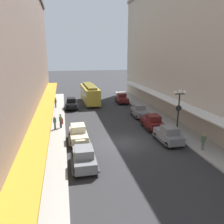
% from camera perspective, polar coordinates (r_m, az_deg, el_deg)
% --- Properties ---
extents(ground_plane, '(200.00, 200.00, 0.00)m').
position_cam_1_polar(ground_plane, '(23.49, 3.21, -7.97)').
color(ground_plane, '#2D2D30').
extents(sidewalk_left, '(3.00, 60.00, 0.15)m').
position_cam_1_polar(sidewalk_left, '(22.75, -15.55, -9.13)').
color(sidewalk_left, '#A8A59E').
rests_on(sidewalk_left, ground).
extents(sidewalk_right, '(3.00, 60.00, 0.15)m').
position_cam_1_polar(sidewalk_right, '(26.38, 19.19, -6.01)').
color(sidewalk_right, '#A8A59E').
rests_on(sidewalk_right, ground).
extents(building_row_left, '(4.30, 60.00, 18.64)m').
position_cam_1_polar(building_row_left, '(21.23, -24.96, 14.08)').
color(building_row_left, gray).
rests_on(building_row_left, ground).
extents(building_row_right, '(4.30, 60.00, 20.37)m').
position_cam_1_polar(building_row_right, '(26.37, 26.42, 15.74)').
color(building_row_right, '#B2A899').
rests_on(building_row_right, ground).
extents(parked_car_0, '(2.16, 4.27, 1.84)m').
position_cam_1_polar(parked_car_0, '(37.79, -10.47, 2.21)').
color(parked_car_0, black).
rests_on(parked_car_0, ground).
extents(parked_car_1, '(2.23, 4.29, 1.84)m').
position_cam_1_polar(parked_car_1, '(32.66, 7.15, 0.32)').
color(parked_car_1, slate).
rests_on(parked_car_1, ground).
extents(parked_car_2, '(2.21, 4.29, 1.84)m').
position_cam_1_polar(parked_car_2, '(41.58, 2.57, 3.61)').
color(parked_car_2, '#591919').
rests_on(parked_car_2, ground).
extents(parked_car_3, '(2.18, 4.27, 1.84)m').
position_cam_1_polar(parked_car_3, '(18.54, -7.25, -11.44)').
color(parked_car_3, slate).
rests_on(parked_car_3, ground).
extents(parked_car_4, '(2.20, 4.28, 1.84)m').
position_cam_1_polar(parked_car_4, '(27.78, 10.43, -2.45)').
color(parked_car_4, '#591919').
rests_on(parked_car_4, ground).
extents(parked_car_5, '(2.18, 4.28, 1.84)m').
position_cam_1_polar(parked_car_5, '(23.90, 14.37, -5.60)').
color(parked_car_5, slate).
rests_on(parked_car_5, ground).
extents(parked_car_6, '(2.19, 4.28, 1.84)m').
position_cam_1_polar(parked_car_6, '(23.65, -8.69, -5.51)').
color(parked_car_6, beige).
rests_on(parked_car_6, ground).
extents(streetcar, '(2.68, 9.64, 3.46)m').
position_cam_1_polar(streetcar, '(41.54, -5.78, 4.88)').
color(streetcar, gold).
rests_on(streetcar, ground).
extents(lamp_post_with_clock, '(1.42, 0.44, 5.16)m').
position_cam_1_polar(lamp_post_with_clock, '(25.57, 16.80, 0.38)').
color(lamp_post_with_clock, black).
rests_on(lamp_post_with_clock, sidewalk_right).
extents(fire_hydrant, '(0.24, 0.24, 0.82)m').
position_cam_1_polar(fire_hydrant, '(29.62, -12.75, -2.25)').
color(fire_hydrant, '#B21E19').
rests_on(fire_hydrant, sidewalk_left).
extents(pedestrian_0, '(0.36, 0.24, 1.64)m').
position_cam_1_polar(pedestrian_0, '(22.89, 22.50, -7.12)').
color(pedestrian_0, slate).
rests_on(pedestrian_0, sidewalk_right).
extents(pedestrian_1, '(0.36, 0.28, 1.67)m').
position_cam_1_polar(pedestrian_1, '(28.08, -13.14, -2.26)').
color(pedestrian_1, '#2D2D33').
rests_on(pedestrian_1, sidewalk_left).
extents(pedestrian_2, '(0.36, 0.24, 1.64)m').
position_cam_1_polar(pedestrian_2, '(27.64, -14.56, -2.69)').
color(pedestrian_2, slate).
rests_on(pedestrian_2, sidewalk_left).
extents(pedestrian_3, '(0.36, 0.28, 1.67)m').
position_cam_1_polar(pedestrian_3, '(38.78, -14.39, 2.41)').
color(pedestrian_3, slate).
rests_on(pedestrian_3, sidewalk_left).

